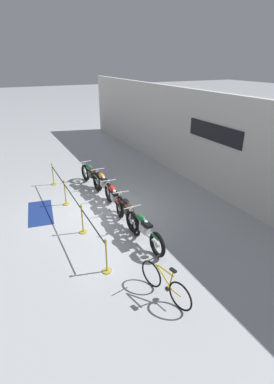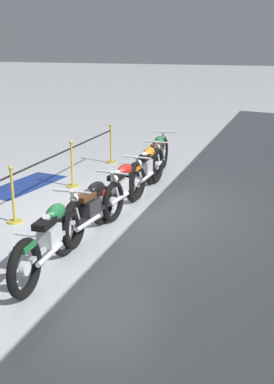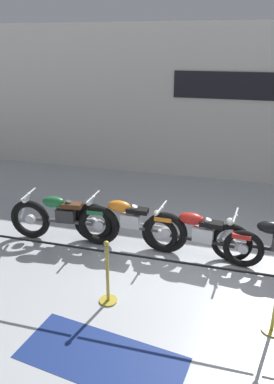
{
  "view_description": "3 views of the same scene",
  "coord_description": "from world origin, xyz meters",
  "px_view_note": "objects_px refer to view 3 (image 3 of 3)",
  "views": [
    {
      "loc": [
        9.85,
        -3.22,
        5.41
      ],
      "look_at": [
        0.77,
        1.21,
        0.9
      ],
      "focal_mm": 28.0,
      "sensor_mm": 36.0,
      "label": 1
    },
    {
      "loc": [
        8.19,
        3.68,
        3.13
      ],
      "look_at": [
        1.24,
        1.33,
        0.83
      ],
      "focal_mm": 45.0,
      "sensor_mm": 36.0,
      "label": 2
    },
    {
      "loc": [
        0.47,
        -5.45,
        3.71
      ],
      "look_at": [
        -1.39,
        1.34,
        0.87
      ],
      "focal_mm": 35.0,
      "sensor_mm": 36.0,
      "label": 3
    }
  ],
  "objects_px": {
    "motorcycle_orange_1": "(128,224)",
    "stanchion_mid_left": "(108,282)",
    "floor_banner": "(101,358)",
    "motorcycle_red_2": "(200,236)",
    "motorcycle_green_0": "(64,219)",
    "stanchion_far_left": "(101,262)"
  },
  "relations": [
    {
      "from": "stanchion_far_left",
      "to": "floor_banner",
      "type": "relative_size",
      "value": 3.35
    },
    {
      "from": "motorcycle_red_2",
      "to": "stanchion_far_left",
      "type": "bearing_deg",
      "value": -128.48
    },
    {
      "from": "motorcycle_green_0",
      "to": "stanchion_mid_left",
      "type": "relative_size",
      "value": 2.13
    },
    {
      "from": "stanchion_far_left",
      "to": "floor_banner",
      "type": "height_order",
      "value": "stanchion_far_left"
    },
    {
      "from": "motorcycle_orange_1",
      "to": "stanchion_far_left",
      "type": "distance_m",
      "value": 1.7
    },
    {
      "from": "motorcycle_green_0",
      "to": "floor_banner",
      "type": "bearing_deg",
      "value": -56.41
    },
    {
      "from": "motorcycle_green_0",
      "to": "floor_banner",
      "type": "xyz_separation_m",
      "value": [
        1.75,
        -2.64,
        -0.48
      ]
    },
    {
      "from": "motorcycle_orange_1",
      "to": "floor_banner",
      "type": "xyz_separation_m",
      "value": [
        0.46,
        -2.76,
        -0.48
      ]
    },
    {
      "from": "motorcycle_green_0",
      "to": "stanchion_mid_left",
      "type": "bearing_deg",
      "value": -46.76
    },
    {
      "from": "motorcycle_red_2",
      "to": "motorcycle_green_0",
      "type": "bearing_deg",
      "value": -178.82
    },
    {
      "from": "motorcycle_green_0",
      "to": "motorcycle_orange_1",
      "type": "relative_size",
      "value": 0.98
    },
    {
      "from": "motorcycle_orange_1",
      "to": "motorcycle_red_2",
      "type": "height_order",
      "value": "motorcycle_orange_1"
    },
    {
      "from": "motorcycle_red_2",
      "to": "motorcycle_orange_1",
      "type": "bearing_deg",
      "value": 177.11
    },
    {
      "from": "motorcycle_red_2",
      "to": "floor_banner",
      "type": "bearing_deg",
      "value": -108.55
    },
    {
      "from": "stanchion_far_left",
      "to": "stanchion_mid_left",
      "type": "height_order",
      "value": "same"
    },
    {
      "from": "stanchion_mid_left",
      "to": "floor_banner",
      "type": "xyz_separation_m",
      "value": [
        0.28,
        -1.08,
        -0.35
      ]
    },
    {
      "from": "motorcycle_orange_1",
      "to": "stanchion_mid_left",
      "type": "xyz_separation_m",
      "value": [
        0.18,
        -1.68,
        -0.13
      ]
    },
    {
      "from": "stanchion_far_left",
      "to": "floor_banner",
      "type": "xyz_separation_m",
      "value": [
        0.38,
        -1.08,
        -0.69
      ]
    },
    {
      "from": "motorcycle_red_2",
      "to": "stanchion_far_left",
      "type": "height_order",
      "value": "stanchion_far_left"
    },
    {
      "from": "motorcycle_orange_1",
      "to": "motorcycle_red_2",
      "type": "bearing_deg",
      "value": -2.89
    },
    {
      "from": "stanchion_far_left",
      "to": "motorcycle_orange_1",
      "type": "bearing_deg",
      "value": 92.88
    },
    {
      "from": "motorcycle_green_0",
      "to": "motorcycle_orange_1",
      "type": "bearing_deg",
      "value": 5.49
    }
  ]
}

